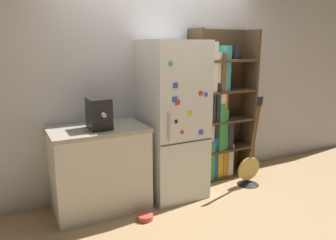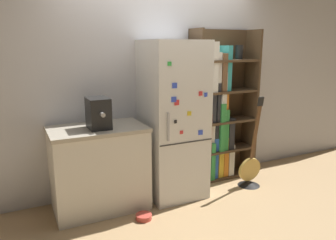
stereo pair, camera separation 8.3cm
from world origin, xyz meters
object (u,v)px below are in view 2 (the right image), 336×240
(refrigerator, at_px, (173,120))
(bookshelf, at_px, (215,114))
(espresso_machine, at_px, (98,113))
(guitar, at_px, (250,173))
(pet_bowl, at_px, (144,216))

(refrigerator, bearing_deg, bookshelf, 14.81)
(bookshelf, bearing_deg, espresso_machine, -172.18)
(bookshelf, bearing_deg, guitar, -59.55)
(refrigerator, xyz_separation_m, pet_bowl, (-0.55, -0.43, -0.87))
(pet_bowl, bearing_deg, guitar, 6.93)
(espresso_machine, relative_size, pet_bowl, 1.99)
(espresso_machine, distance_m, pet_bowl, 1.16)
(refrigerator, height_order, espresso_machine, refrigerator)
(pet_bowl, bearing_deg, bookshelf, 26.14)
(bookshelf, xyz_separation_m, guitar, (0.26, -0.44, -0.71))
(guitar, bearing_deg, bookshelf, 120.45)
(refrigerator, distance_m, espresso_machine, 0.89)
(refrigerator, height_order, pet_bowl, refrigerator)
(bookshelf, relative_size, espresso_machine, 5.75)
(refrigerator, relative_size, espresso_machine, 5.34)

